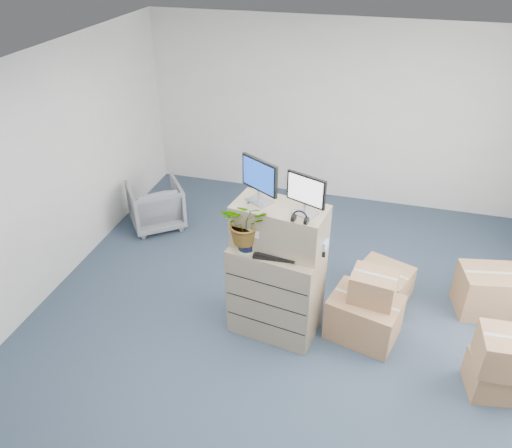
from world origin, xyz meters
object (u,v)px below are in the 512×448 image
Objects in this scene: monitor_right at (306,193)px; office_chair at (156,203)px; keyboard at (277,255)px; monitor_left at (259,179)px; water_bottle at (290,239)px; filing_cabinet_lower at (276,289)px; potted_plant at (246,227)px.

monitor_right is 3.31m from office_chair.
keyboard is 2.96m from office_chair.
monitor_left is at bearing -170.61° from monitor_right.
water_bottle is at bearing 107.16° from office_chair.
potted_plant is (-0.29, -0.11, 0.81)m from filing_cabinet_lower.
monitor_left is at bearing 164.84° from water_bottle.
monitor_left reaches higher than water_bottle.
monitor_left is 0.61× the size of office_chair.
office_chair is (-2.48, 1.68, -1.41)m from monitor_right.
water_bottle is at bearing 47.87° from keyboard.
keyboard is 0.21m from water_bottle.
monitor_left is 0.78m from keyboard.
monitor_right reaches higher than water_bottle.
water_bottle reaches higher than filing_cabinet_lower.
monitor_left is 0.90× the size of potted_plant.
potted_plant is 2.78m from office_chair.
monitor_right is at bearing 2.98° from filing_cabinet_lower.
potted_plant reaches higher than filing_cabinet_lower.
monitor_right reaches higher than keyboard.
monitor_left reaches higher than potted_plant.
potted_plant reaches higher than office_chair.
water_bottle is at bearing 13.40° from potted_plant.
keyboard is at bearing -128.10° from water_bottle.
filing_cabinet_lower is 0.57m from keyboard.
monitor_left is (-0.21, 0.09, 1.26)m from filing_cabinet_lower.
monitor_left is at bearing 166.84° from filing_cabinet_lower.
potted_plant is at bearing -81.19° from monitor_left.
filing_cabinet_lower is 2.65× the size of monitor_right.
potted_plant is at bearing -150.98° from filing_cabinet_lower.
filing_cabinet_lower is 0.70m from water_bottle.
filing_cabinet_lower is 2.13× the size of potted_plant.
water_bottle reaches higher than keyboard.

